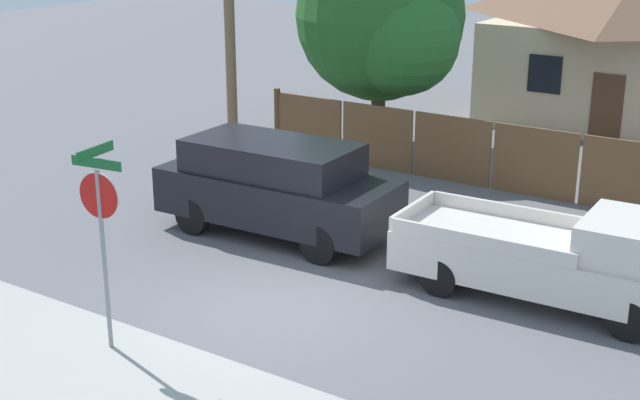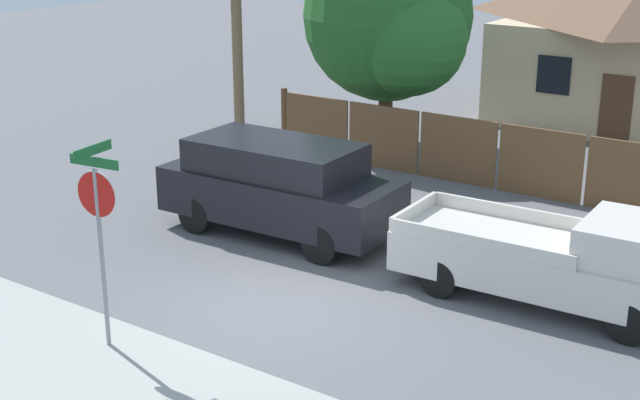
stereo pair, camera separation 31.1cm
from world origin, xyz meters
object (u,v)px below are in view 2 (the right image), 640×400
object	(u,v)px
oak_tree	(392,21)
orange_pickup	(563,260)
stop_sign	(98,213)
red_suv	(279,185)

from	to	relation	value
oak_tree	orange_pickup	size ratio (longest dim) A/B	1.13
oak_tree	stop_sign	distance (m)	12.95
red_suv	stop_sign	size ratio (longest dim) A/B	1.56
oak_tree	red_suv	distance (m)	7.80
oak_tree	red_suv	world-z (taller)	oak_tree
oak_tree	red_suv	bearing A→B (deg)	-77.46
red_suv	orange_pickup	world-z (taller)	red_suv
red_suv	stop_sign	distance (m)	5.59
orange_pickup	red_suv	bearing A→B (deg)	178.09
oak_tree	orange_pickup	xyz separation A→B (m)	(7.62, -7.22, -2.72)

